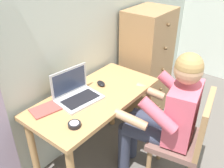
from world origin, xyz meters
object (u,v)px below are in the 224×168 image
Objects in this scene: desk at (96,107)px; dresser at (147,64)px; chair at (186,137)px; notebook_pad at (45,109)px; person_seated at (166,112)px; desk_clock at (74,125)px; computer_mouse at (101,83)px; laptop at (76,93)px.

desk is 0.99m from dresser.
chair is 1.12m from notebook_pad.
notebook_pad is at bearing 131.00° from person_seated.
desk_clock is 0.43× the size of notebook_pad.
computer_mouse is 0.58m from desk_clock.
dresser is at bearing 10.41° from notebook_pad.
dresser is 13.89× the size of desk_clock.
chair reaches higher than desk.
notebook_pad is (-0.64, 0.88, 0.24)m from chair.
computer_mouse is (-0.82, -0.02, 0.13)m from dresser.
notebook_pad is (-0.26, 0.07, -0.05)m from laptop.
dresser is 0.99m from person_seated.
computer_mouse is (0.28, -0.02, -0.04)m from laptop.
person_seated is (-0.76, -0.63, 0.06)m from dresser.
computer_mouse is 0.48× the size of notebook_pad.
desk_clock is (-0.26, -0.24, -0.04)m from laptop.
desk is at bearing -36.50° from laptop.
dresser is 1.03× the size of person_seated.
chair is 0.84m from computer_mouse.
desk is at bearing 109.60° from chair.
desk is 0.77m from chair.
desk_clock is (-0.64, 0.57, 0.25)m from chair.
laptop reaches higher than chair.
dresser is at bearing 48.18° from chair.
chair is at bearing -79.90° from person_seated.
desk is 0.95× the size of person_seated.
chair is (-0.73, -0.81, -0.12)m from dresser.
laptop is at bearing 42.96° from desk_clock.
person_seated is 3.27× the size of laptop.
chair is 0.26m from person_seated.
laptop is at bearing 118.85° from person_seated.
dresser is at bearing 9.93° from desk_clock.
dresser is 1.37m from notebook_pad.
person_seated is at bearing -59.83° from computer_mouse.
desk_clock is at bearing -158.75° from desk.
laptop reaches higher than desk_clock.
desk_clock reaches higher than desk.
person_seated is (-0.03, 0.18, 0.18)m from chair.
dresser is 3.37× the size of laptop.
dresser reaches higher than desk.
person_seated reaches higher than chair.
computer_mouse is at bearing 23.95° from desk.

